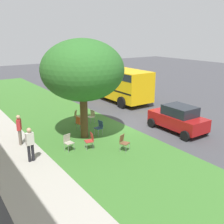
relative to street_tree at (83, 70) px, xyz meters
name	(u,v)px	position (x,y,z in m)	size (l,w,h in m)	color
ground	(130,126)	(0.04, -3.47, -3.93)	(80.00, 80.00, 0.00)	#424247
grass_verge	(88,136)	(0.04, -0.27, -3.93)	(48.00, 6.00, 0.01)	#3D752D
sidewalk_strip	(13,153)	(0.04, 4.13, -3.93)	(48.00, 2.80, 0.01)	#ADA89E
street_tree	(83,70)	(0.00, 0.00, 0.00)	(4.63, 4.63, 5.66)	brown
chair_0	(92,116)	(2.02, -1.66, -3.42)	(0.49, 0.49, 0.88)	beige
chair_1	(77,116)	(2.57, -0.85, -3.42)	(0.59, 0.59, 0.88)	olive
chair_2	(79,122)	(1.21, -0.31, -3.42)	(0.48, 0.48, 0.88)	#C64C1E
chair_3	(90,140)	(-1.65, 0.57, -3.42)	(0.49, 0.50, 0.88)	#B7332D
chair_4	(68,141)	(-1.20, 1.62, -3.42)	(0.49, 0.48, 0.88)	#ADA393
chair_5	(99,127)	(-0.19, -0.91, -3.42)	(0.47, 0.48, 0.88)	#335184
chair_6	(124,141)	(-2.87, -0.73, -3.42)	(0.55, 0.55, 0.88)	brown
parked_car	(178,118)	(-2.40, -5.29, -3.10)	(3.70, 1.92, 1.65)	maroon
school_bus	(107,79)	(7.86, -6.83, -2.18)	(10.40, 2.80, 2.88)	yellow
pedestrian_0	(30,143)	(-1.32, 3.61, -3.01)	(0.22, 0.37, 1.69)	black
pedestrian_1	(19,129)	(1.00, 3.45, -3.01)	(0.41, 0.34, 1.69)	#726659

